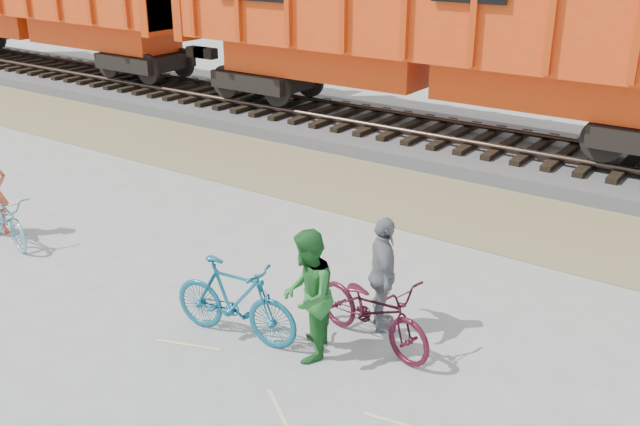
# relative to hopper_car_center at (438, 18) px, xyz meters

# --- Properties ---
(ground) EXTENTS (120.00, 120.00, 0.00)m
(ground) POSITION_rel_hopper_car_center_xyz_m (2.58, -9.00, -3.01)
(ground) COLOR #9E9E99
(ground) RESTS_ON ground
(gravel_strip) EXTENTS (120.00, 3.00, 0.02)m
(gravel_strip) POSITION_rel_hopper_car_center_xyz_m (2.58, -3.50, -3.00)
(gravel_strip) COLOR #887B54
(gravel_strip) RESTS_ON ground
(ballast_bed) EXTENTS (120.00, 4.00, 0.30)m
(ballast_bed) POSITION_rel_hopper_car_center_xyz_m (2.58, 0.00, -2.86)
(ballast_bed) COLOR slate
(ballast_bed) RESTS_ON ground
(track) EXTENTS (120.00, 2.60, 0.24)m
(track) POSITION_rel_hopper_car_center_xyz_m (2.58, 0.00, -2.53)
(track) COLOR black
(track) RESTS_ON ballast_bed
(hopper_car_center) EXTENTS (14.00, 3.13, 4.65)m
(hopper_car_center) POSITION_rel_hopper_car_center_xyz_m (0.00, 0.00, 0.00)
(hopper_car_center) COLOR black
(hopper_car_center) RESTS_ON track
(bicycle_blue) EXTENTS (1.71, 0.90, 0.85)m
(bicycle_blue) POSITION_rel_hopper_car_center_xyz_m (-3.16, -9.24, -2.58)
(bicycle_blue) COLOR #6EABC1
(bicycle_blue) RESTS_ON ground
(bicycle_teal) EXTENTS (1.85, 0.74, 1.08)m
(bicycle_teal) POSITION_rel_hopper_car_center_xyz_m (1.96, -9.30, -2.47)
(bicycle_teal) COLOR #135977
(bicycle_teal) RESTS_ON ground
(bicycle_maroon) EXTENTS (1.97, 1.05, 0.98)m
(bicycle_maroon) POSITION_rel_hopper_car_center_xyz_m (3.47, -8.42, -2.52)
(bicycle_maroon) COLOR #440F20
(bicycle_maroon) RESTS_ON ground
(person_man) EXTENTS (0.93, 1.01, 1.66)m
(person_man) POSITION_rel_hopper_car_center_xyz_m (2.96, -9.10, -2.18)
(person_man) COLOR #236828
(person_man) RESTS_ON ground
(person_woman) EXTENTS (0.87, 0.96, 1.57)m
(person_woman) POSITION_rel_hopper_car_center_xyz_m (3.37, -8.02, -2.22)
(person_woman) COLOR gray
(person_woman) RESTS_ON ground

